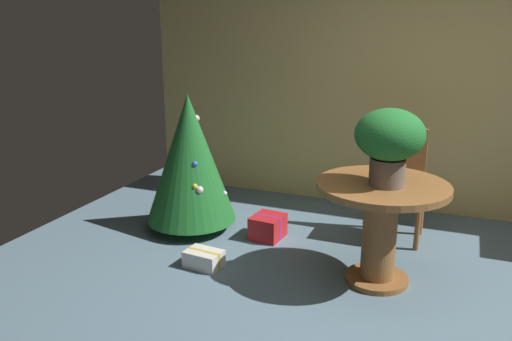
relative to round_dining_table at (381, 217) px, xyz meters
The scene contains 8 objects.
ground_plane 0.78m from the round_dining_table, 61.89° to the right, with size 6.60×6.60×0.00m, color slate.
back_wall_panel 1.88m from the round_dining_table, 80.45° to the left, with size 6.00×0.10×2.60m, color tan.
round_dining_table is the anchor object (origin of this frame).
flower_vase 0.57m from the round_dining_table, 57.27° to the right, with size 0.46×0.46×0.53m.
wooden_chair_far 0.90m from the round_dining_table, 90.00° to the left, with size 0.46×0.39×0.94m.
holiday_tree 1.77m from the round_dining_table, 167.48° to the left, with size 0.79×0.79×1.22m.
gift_box_cream 1.36m from the round_dining_table, 168.21° to the right, with size 0.29×0.22×0.13m.
gift_box_red 1.17m from the round_dining_table, 156.53° to the left, with size 0.27×0.31×0.20m.
Camera 1 is at (0.19, -2.98, 1.83)m, focal length 36.79 mm.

